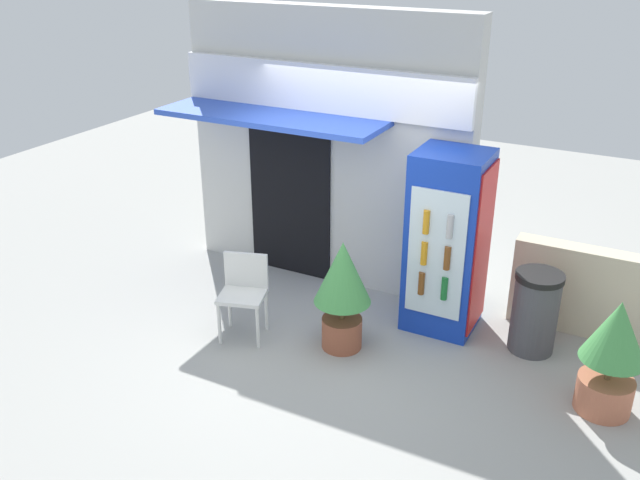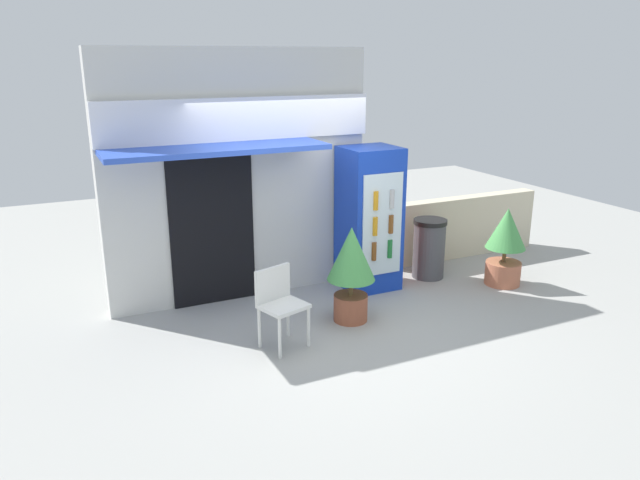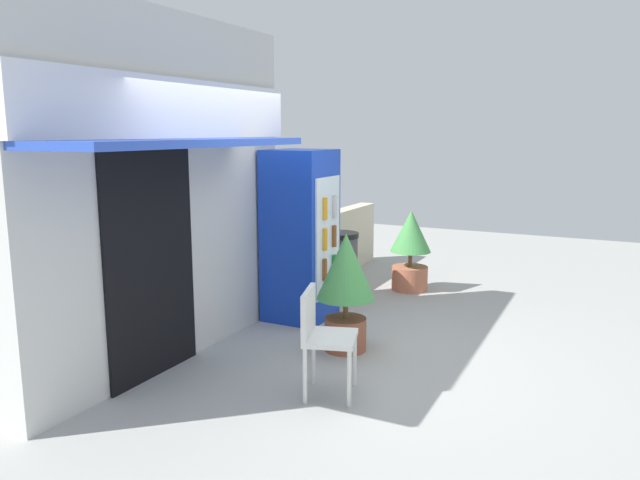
{
  "view_description": "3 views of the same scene",
  "coord_description": "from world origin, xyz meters",
  "px_view_note": "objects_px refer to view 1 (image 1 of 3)",
  "views": [
    {
      "loc": [
        2.82,
        -5.35,
        3.82
      ],
      "look_at": [
        -0.07,
        0.19,
        1.01
      ],
      "focal_mm": 38.58,
      "sensor_mm": 36.0,
      "label": 1
    },
    {
      "loc": [
        -2.86,
        -5.83,
        3.01
      ],
      "look_at": [
        0.01,
        0.2,
        0.97
      ],
      "focal_mm": 33.84,
      "sensor_mm": 36.0,
      "label": 2
    },
    {
      "loc": [
        -4.82,
        -2.3,
        2.1
      ],
      "look_at": [
        0.1,
        0.14,
        1.1
      ],
      "focal_mm": 33.91,
      "sensor_mm": 36.0,
      "label": 3
    }
  ],
  "objects_px": {
    "drink_cooler": "(447,243)",
    "plastic_chair": "(244,288)",
    "trash_bin": "(535,312)",
    "potted_plant_curbside": "(613,351)",
    "potted_plant_near_shop": "(343,285)"
  },
  "relations": [
    {
      "from": "potted_plant_near_shop",
      "to": "potted_plant_curbside",
      "type": "distance_m",
      "value": 2.46
    },
    {
      "from": "potted_plant_near_shop",
      "to": "trash_bin",
      "type": "bearing_deg",
      "value": 26.16
    },
    {
      "from": "drink_cooler",
      "to": "plastic_chair",
      "type": "xyz_separation_m",
      "value": [
        -1.74,
        -1.11,
        -0.43
      ]
    },
    {
      "from": "drink_cooler",
      "to": "trash_bin",
      "type": "relative_size",
      "value": 2.26
    },
    {
      "from": "drink_cooler",
      "to": "potted_plant_near_shop",
      "type": "relative_size",
      "value": 1.65
    },
    {
      "from": "potted_plant_near_shop",
      "to": "trash_bin",
      "type": "height_order",
      "value": "potted_plant_near_shop"
    },
    {
      "from": "potted_plant_curbside",
      "to": "trash_bin",
      "type": "xyz_separation_m",
      "value": [
        -0.76,
        0.68,
        -0.17
      ]
    },
    {
      "from": "drink_cooler",
      "to": "potted_plant_curbside",
      "type": "relative_size",
      "value": 1.77
    },
    {
      "from": "drink_cooler",
      "to": "trash_bin",
      "type": "bearing_deg",
      "value": -2.99
    },
    {
      "from": "drink_cooler",
      "to": "potted_plant_near_shop",
      "type": "height_order",
      "value": "drink_cooler"
    },
    {
      "from": "potted_plant_near_shop",
      "to": "trash_bin",
      "type": "distance_m",
      "value": 1.9
    },
    {
      "from": "plastic_chair",
      "to": "trash_bin",
      "type": "bearing_deg",
      "value": 21.58
    },
    {
      "from": "drink_cooler",
      "to": "plastic_chair",
      "type": "distance_m",
      "value": 2.11
    },
    {
      "from": "potted_plant_near_shop",
      "to": "drink_cooler",
      "type": "bearing_deg",
      "value": 49.7
    },
    {
      "from": "potted_plant_curbside",
      "to": "trash_bin",
      "type": "relative_size",
      "value": 1.28
    }
  ]
}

